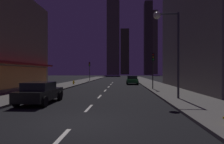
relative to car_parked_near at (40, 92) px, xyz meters
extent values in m
cube|color=black|center=(3.60, 27.31, -0.79)|extent=(78.00, 136.00, 0.10)
cube|color=#605E59|center=(10.60, 27.31, -0.67)|extent=(4.00, 76.00, 0.15)
cube|color=#605E59|center=(-3.40, 27.31, -0.67)|extent=(4.00, 76.00, 0.15)
cube|color=silver|center=(3.60, -6.69, -0.73)|extent=(0.16, 2.20, 0.01)
cube|color=silver|center=(3.60, -1.49, -0.73)|extent=(0.16, 2.20, 0.01)
cube|color=silver|center=(3.60, 3.71, -0.73)|extent=(0.16, 2.20, 0.01)
cube|color=silver|center=(3.60, 8.91, -0.73)|extent=(0.16, 2.20, 0.01)
cube|color=silver|center=(3.60, 14.11, -0.73)|extent=(0.16, 2.20, 0.01)
cube|color=silver|center=(3.60, 19.31, -0.73)|extent=(0.16, 2.20, 0.01)
cube|color=silver|center=(3.60, 24.51, -0.73)|extent=(0.16, 2.20, 0.01)
cube|color=#D88C3F|center=(-5.40, 6.65, 0.86)|extent=(0.10, 14.84, 2.20)
cube|color=maroon|center=(-5.00, 6.65, 2.26)|extent=(0.90, 15.44, 0.20)
cube|color=#524E3E|center=(-0.85, 114.64, 32.68)|extent=(8.30, 6.23, 66.84)
cube|color=#312F25|center=(7.22, 144.45, 17.79)|extent=(6.92, 7.83, 37.06)
cube|color=#373529|center=(22.75, 117.31, 23.87)|extent=(5.17, 7.53, 49.22)
cube|color=#4B4738|center=(31.30, 147.34, 25.70)|extent=(5.68, 6.22, 52.89)
cube|color=black|center=(0.00, 0.05, -0.13)|extent=(1.80, 4.20, 0.65)
cube|color=black|center=(0.00, -0.15, 0.43)|extent=(1.64, 2.00, 0.55)
cylinder|color=black|center=(-0.88, 1.45, -0.40)|extent=(0.22, 0.68, 0.68)
cylinder|color=black|center=(0.88, 1.45, -0.40)|extent=(0.22, 0.68, 0.68)
cylinder|color=black|center=(-0.88, -1.35, -0.40)|extent=(0.22, 0.68, 0.68)
cylinder|color=black|center=(0.88, -1.35, -0.40)|extent=(0.22, 0.68, 0.68)
sphere|color=white|center=(-0.55, 2.10, -0.08)|extent=(0.18, 0.18, 0.18)
sphere|color=white|center=(0.55, 2.10, -0.08)|extent=(0.18, 0.18, 0.18)
cube|color=#1E722D|center=(7.20, 20.28, -0.13)|extent=(1.80, 4.20, 0.65)
cube|color=black|center=(7.20, 20.08, 0.43)|extent=(1.64, 2.00, 0.55)
cylinder|color=black|center=(6.32, 21.68, -0.40)|extent=(0.22, 0.68, 0.68)
cylinder|color=black|center=(8.08, 21.68, -0.40)|extent=(0.22, 0.68, 0.68)
cylinder|color=black|center=(6.32, 18.88, -0.40)|extent=(0.22, 0.68, 0.68)
cylinder|color=black|center=(8.08, 18.88, -0.40)|extent=(0.22, 0.68, 0.68)
sphere|color=white|center=(6.65, 22.33, -0.08)|extent=(0.18, 0.18, 0.18)
sphere|color=white|center=(7.75, 22.33, -0.08)|extent=(0.18, 0.18, 0.18)
cylinder|color=gold|center=(-2.30, 17.54, -0.32)|extent=(0.22, 0.22, 0.55)
sphere|color=gold|center=(-2.30, 17.54, -0.04)|extent=(0.21, 0.21, 0.21)
cylinder|color=gold|center=(-2.30, 17.54, -0.56)|extent=(0.30, 0.30, 0.06)
cylinder|color=gold|center=(-2.46, 17.54, -0.29)|extent=(0.10, 0.10, 0.10)
cylinder|color=gold|center=(-2.14, 17.54, -0.29)|extent=(0.10, 0.10, 0.10)
cylinder|color=#2D2D2D|center=(9.10, 9.90, 1.51)|extent=(0.12, 0.12, 4.20)
cube|color=black|center=(9.10, 9.70, 3.11)|extent=(0.32, 0.24, 0.90)
sphere|color=red|center=(9.10, 9.57, 3.39)|extent=(0.18, 0.18, 0.18)
sphere|color=#F2B20C|center=(9.10, 9.57, 3.11)|extent=(0.18, 0.18, 0.18)
sphere|color=#19D833|center=(9.10, 9.57, 2.83)|extent=(0.18, 0.18, 0.18)
cylinder|color=#2D2D2D|center=(-1.90, 29.97, 1.51)|extent=(0.12, 0.12, 4.20)
cube|color=black|center=(-1.90, 29.77, 3.11)|extent=(0.32, 0.24, 0.90)
sphere|color=red|center=(-1.90, 29.64, 3.39)|extent=(0.18, 0.18, 0.18)
sphere|color=#F2B20C|center=(-1.90, 29.64, 3.11)|extent=(0.18, 0.18, 0.18)
sphere|color=#19D833|center=(-1.90, 29.64, 2.83)|extent=(0.18, 0.18, 0.18)
cylinder|color=#38383D|center=(9.80, 2.09, 2.66)|extent=(0.16, 0.16, 6.50)
cylinder|color=#38383D|center=(9.00, 2.09, 5.81)|extent=(1.60, 0.12, 0.12)
sphere|color=#FCF7CC|center=(8.20, 2.09, 5.71)|extent=(0.56, 0.56, 0.56)
camera|label=1|loc=(5.60, -12.54, 1.41)|focal=30.44mm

